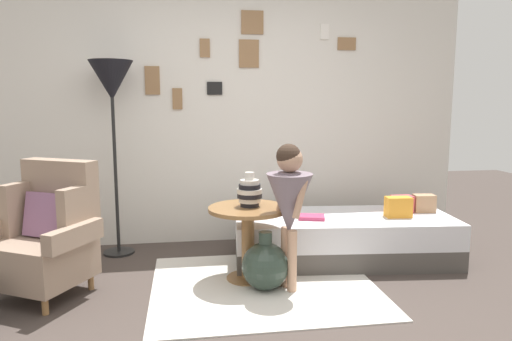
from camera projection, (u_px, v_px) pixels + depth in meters
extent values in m
plane|color=#423833|center=(255.00, 328.00, 2.89)|extent=(12.00, 12.00, 0.00)
cube|color=silver|center=(226.00, 112.00, 4.61)|extent=(4.80, 0.10, 2.60)
cube|color=black|center=(215.00, 88.00, 4.51)|extent=(0.15, 0.02, 0.12)
cube|color=gray|center=(215.00, 88.00, 4.50)|extent=(0.11, 0.01, 0.10)
cube|color=olive|center=(249.00, 54.00, 4.51)|extent=(0.19, 0.02, 0.27)
cube|color=silver|center=(249.00, 54.00, 4.51)|extent=(0.15, 0.01, 0.21)
cube|color=olive|center=(177.00, 99.00, 4.47)|extent=(0.09, 0.02, 0.20)
cube|color=slate|center=(177.00, 99.00, 4.46)|extent=(0.07, 0.01, 0.16)
cube|color=olive|center=(152.00, 80.00, 4.41)|extent=(0.14, 0.02, 0.27)
cube|color=beige|center=(152.00, 80.00, 4.40)|extent=(0.11, 0.01, 0.21)
cube|color=olive|center=(252.00, 22.00, 4.47)|extent=(0.22, 0.02, 0.22)
cube|color=silver|center=(252.00, 22.00, 4.47)|extent=(0.17, 0.01, 0.17)
cube|color=olive|center=(347.00, 44.00, 4.64)|extent=(0.19, 0.02, 0.12)
cube|color=gray|center=(347.00, 44.00, 4.64)|extent=(0.15, 0.01, 0.10)
cube|color=olive|center=(205.00, 48.00, 4.44)|extent=(0.10, 0.02, 0.17)
cube|color=gray|center=(205.00, 48.00, 4.44)|extent=(0.07, 0.01, 0.14)
cube|color=white|center=(324.00, 32.00, 4.59)|extent=(0.09, 0.02, 0.15)
cube|color=slate|center=(324.00, 32.00, 4.59)|extent=(0.07, 0.01, 0.12)
cube|color=silver|center=(264.00, 285.00, 3.55)|extent=(1.68, 1.47, 0.01)
cylinder|color=#9E7042|center=(45.00, 306.00, 3.07)|extent=(0.04, 0.04, 0.12)
cylinder|color=#9E7042|center=(41.00, 273.00, 3.65)|extent=(0.04, 0.04, 0.12)
cylinder|color=#9E7042|center=(91.00, 281.00, 3.48)|extent=(0.04, 0.04, 0.12)
cube|color=gray|center=(41.00, 260.00, 3.33)|extent=(0.80, 0.78, 0.30)
cube|color=gray|center=(61.00, 196.00, 3.48)|extent=(0.59, 0.41, 0.55)
cube|color=gray|center=(21.00, 208.00, 3.46)|extent=(0.22, 0.31, 0.39)
cube|color=gray|center=(77.00, 214.00, 3.28)|extent=(0.22, 0.31, 0.39)
cube|color=gray|center=(1.00, 227.00, 3.39)|extent=(0.32, 0.48, 0.14)
cube|color=gray|center=(74.00, 236.00, 3.16)|extent=(0.32, 0.48, 0.14)
cube|color=gray|center=(48.00, 215.00, 3.37)|extent=(0.39, 0.32, 0.33)
cube|color=#4C4742|center=(343.00, 250.00, 4.14)|extent=(1.97, 0.97, 0.18)
cube|color=silver|center=(343.00, 228.00, 4.11)|extent=(1.97, 0.97, 0.22)
cube|color=tan|center=(424.00, 203.00, 4.24)|extent=(0.20, 0.14, 0.16)
cube|color=#D64C56|center=(402.00, 204.00, 4.22)|extent=(0.19, 0.13, 0.15)
cube|color=orange|center=(398.00, 207.00, 4.04)|extent=(0.23, 0.14, 0.18)
cylinder|color=olive|center=(248.00, 278.00, 3.68)|extent=(0.34, 0.34, 0.02)
cylinder|color=olive|center=(248.00, 244.00, 3.64)|extent=(0.10, 0.10, 0.54)
cylinder|color=olive|center=(248.00, 209.00, 3.60)|extent=(0.62, 0.62, 0.03)
cylinder|color=black|center=(250.00, 204.00, 3.62)|extent=(0.15, 0.15, 0.04)
cylinder|color=silver|center=(250.00, 200.00, 3.61)|extent=(0.17, 0.17, 0.04)
cylinder|color=black|center=(250.00, 195.00, 3.61)|extent=(0.19, 0.19, 0.04)
cylinder|color=silver|center=(250.00, 191.00, 3.60)|extent=(0.19, 0.19, 0.04)
cylinder|color=black|center=(250.00, 187.00, 3.60)|extent=(0.17, 0.17, 0.04)
cylinder|color=silver|center=(250.00, 182.00, 3.59)|extent=(0.15, 0.15, 0.04)
cylinder|color=silver|center=(250.00, 176.00, 3.58)|extent=(0.07, 0.07, 0.06)
cylinder|color=black|center=(119.00, 252.00, 4.32)|extent=(0.28, 0.28, 0.02)
cylinder|color=black|center=(115.00, 163.00, 4.20)|extent=(0.03, 0.03, 1.65)
cone|color=black|center=(111.00, 80.00, 4.10)|extent=(0.39, 0.39, 0.35)
cylinder|color=tan|center=(292.00, 262.00, 3.41)|extent=(0.07, 0.07, 0.47)
cylinder|color=tan|center=(285.00, 258.00, 3.49)|extent=(0.07, 0.07, 0.47)
cone|color=slate|center=(289.00, 204.00, 3.39)|extent=(0.34, 0.34, 0.44)
cylinder|color=slate|center=(289.00, 184.00, 3.37)|extent=(0.17, 0.17, 0.17)
cylinder|color=tan|center=(300.00, 198.00, 3.28)|extent=(0.13, 0.09, 0.30)
cylinder|color=tan|center=(284.00, 192.00, 3.49)|extent=(0.13, 0.09, 0.30)
sphere|color=tan|center=(290.00, 159.00, 3.34)|extent=(0.19, 0.19, 0.19)
sphere|color=#38281E|center=(289.00, 156.00, 3.33)|extent=(0.18, 0.18, 0.18)
cube|color=#C63B64|center=(312.00, 217.00, 3.99)|extent=(0.25, 0.21, 0.03)
sphere|color=#2D3D33|center=(265.00, 266.00, 3.47)|extent=(0.36, 0.36, 0.36)
cylinder|color=#2D3D33|center=(265.00, 238.00, 3.44)|extent=(0.10, 0.10, 0.09)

